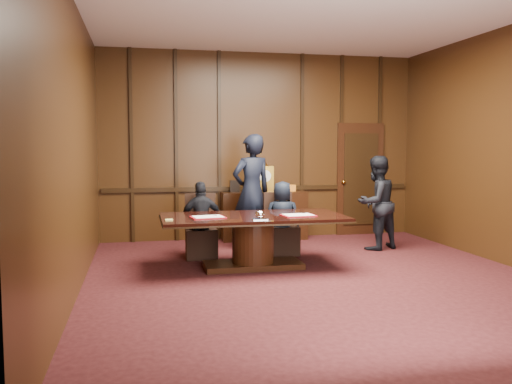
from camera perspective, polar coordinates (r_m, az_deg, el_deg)
room at (r=7.09m, az=7.07°, el=4.59°), size 7.00×7.04×3.50m
sideboard at (r=10.16m, az=0.84°, el=-2.30°), size 1.60×0.45×1.54m
conference_table at (r=7.80m, az=-0.32°, el=-4.31°), size 2.62×1.32×0.76m
folder_left at (r=7.56m, az=-5.08°, el=-2.64°), size 0.50×0.38×0.02m
folder_right at (r=7.75m, az=4.47°, el=-2.45°), size 0.49×0.37×0.02m
inkstand at (r=7.32m, az=0.40°, el=-2.50°), size 0.20×0.14×0.12m
notepad at (r=7.35m, az=-9.16°, el=-2.91°), size 0.11×0.08×0.01m
chair_left at (r=8.59m, az=-5.79°, el=-4.95°), size 0.50×0.50×0.99m
chair_right at (r=8.82m, az=2.64°, el=-4.67°), size 0.51×0.51×0.99m
signatory_left at (r=8.46m, az=-5.75°, el=-2.97°), size 0.72×0.33×1.21m
signatory_right at (r=8.70m, az=2.79°, el=-2.77°), size 0.64×0.47×1.19m
witness_left at (r=9.17m, az=-0.46°, el=0.01°), size 0.82×0.66×1.95m
witness_right at (r=9.38m, az=12.55°, el=-1.11°), size 0.94×0.84×1.59m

